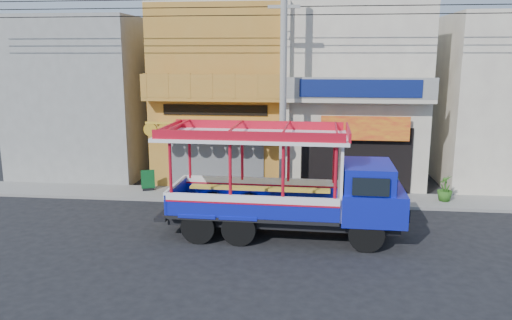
{
  "coord_description": "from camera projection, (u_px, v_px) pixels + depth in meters",
  "views": [
    {
      "loc": [
        0.12,
        -15.93,
        5.81
      ],
      "look_at": [
        -1.96,
        2.5,
        1.93
      ],
      "focal_mm": 35.0,
      "sensor_mm": 36.0,
      "label": 1
    }
  ],
  "objects": [
    {
      "name": "filler_building_right",
      "position": [
        508.0,
        101.0,
        22.72
      ],
      "size": [
        6.0,
        6.0,
        7.6
      ],
      "primitive_type": "cube",
      "color": "#BBAD9A",
      "rests_on": "ground"
    },
    {
      "name": "shophouse_left",
      "position": [
        227.0,
        92.0,
        24.04
      ],
      "size": [
        6.0,
        7.5,
        8.24
      ],
      "color": "#B77728",
      "rests_on": "ground"
    },
    {
      "name": "party_pilaster",
      "position": [
        285.0,
        100.0,
        20.7
      ],
      "size": [
        0.35,
        0.3,
        8.0
      ],
      "primitive_type": "cube",
      "color": "#BBAD9A",
      "rests_on": "ground"
    },
    {
      "name": "sidewalk",
      "position": [
        307.0,
        198.0,
        20.58
      ],
      "size": [
        30.0,
        2.0,
        0.12
      ],
      "primitive_type": "cube",
      "color": "slate",
      "rests_on": "ground"
    },
    {
      "name": "shophouse_right",
      "position": [
        353.0,
        93.0,
        23.38
      ],
      "size": [
        6.0,
        6.75,
        8.24
      ],
      "color": "#BBAD9A",
      "rests_on": "ground"
    },
    {
      "name": "utility_pole",
      "position": [
        287.0,
        77.0,
        18.97
      ],
      "size": [
        28.0,
        0.26,
        9.0
      ],
      "color": "gray",
      "rests_on": "ground"
    },
    {
      "name": "filler_building_left",
      "position": [
        89.0,
        97.0,
        24.9
      ],
      "size": [
        6.0,
        6.0,
        7.6
      ],
      "primitive_type": "cube",
      "color": "gray",
      "rests_on": "ground"
    },
    {
      "name": "potted_plant_c",
      "position": [
        445.0,
        188.0,
        19.87
      ],
      "size": [
        0.69,
        0.69,
        1.04
      ],
      "primitive_type": "imported",
      "rotation": [
        0.0,
        0.0,
        4.51
      ],
      "color": "#2C611B",
      "rests_on": "sidewalk"
    },
    {
      "name": "ground",
      "position": [
        306.0,
        233.0,
        16.7
      ],
      "size": [
        90.0,
        90.0,
        0.0
      ],
      "primitive_type": "plane",
      "color": "black",
      "rests_on": "ground"
    },
    {
      "name": "potted_plant_a",
      "position": [
        353.0,
        186.0,
        20.03
      ],
      "size": [
        1.35,
        1.35,
        1.13
      ],
      "primitive_type": "imported",
      "rotation": [
        0.0,
        0.0,
        0.79
      ],
      "color": "#2C611B",
      "rests_on": "sidewalk"
    },
    {
      "name": "songthaew_truck",
      "position": [
        300.0,
        185.0,
        16.04
      ],
      "size": [
        7.84,
        2.79,
        3.63
      ],
      "color": "black",
      "rests_on": "ground"
    },
    {
      "name": "potted_plant_b",
      "position": [
        392.0,
        188.0,
        19.75
      ],
      "size": [
        0.76,
        0.78,
        1.11
      ],
      "primitive_type": "imported",
      "rotation": [
        0.0,
        0.0,
        2.21
      ],
      "color": "#2C611B",
      "rests_on": "sidewalk"
    },
    {
      "name": "green_sign",
      "position": [
        148.0,
        182.0,
        21.49
      ],
      "size": [
        0.56,
        0.44,
        0.89
      ],
      "color": "black",
      "rests_on": "sidewalk"
    }
  ]
}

